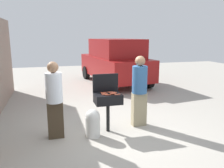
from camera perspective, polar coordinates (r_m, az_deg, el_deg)
name	(u,v)px	position (r m, az deg, el deg)	size (l,w,h in m)	color
ground_plane	(114,132)	(5.37, 0.44, -11.91)	(24.00, 24.00, 0.00)	#9E998E
bbq_grill	(108,100)	(5.19, -1.03, -3.97)	(0.60, 0.44, 0.89)	black
grill_lid_open	(105,83)	(5.31, -1.64, 0.30)	(0.60, 0.05, 0.42)	black
hot_dog_0	(108,95)	(5.02, -1.05, -2.70)	(0.03, 0.03, 0.13)	#AD4228
hot_dog_1	(113,94)	(5.13, 0.26, -2.38)	(0.03, 0.03, 0.13)	#AD4228
hot_dog_2	(105,94)	(5.06, -1.73, -2.60)	(0.03, 0.03, 0.13)	#B74C33
hot_dog_3	(104,93)	(5.21, -2.12, -2.15)	(0.03, 0.03, 0.13)	#AD4228
hot_dog_4	(104,94)	(5.12, -1.95, -2.41)	(0.03, 0.03, 0.13)	#B74C33
hot_dog_5	(117,94)	(5.05, 1.34, -2.61)	(0.03, 0.03, 0.13)	#C6593D
hot_dog_6	(110,92)	(5.25, -0.50, -2.04)	(0.03, 0.03, 0.13)	#AD4228
hot_dog_7	(112,92)	(5.23, -0.07, -2.10)	(0.03, 0.03, 0.13)	#B74C33
hot_dog_8	(113,94)	(5.10, 0.13, -2.47)	(0.03, 0.03, 0.13)	#AD4228
hot_dog_9	(114,93)	(5.20, 0.53, -2.19)	(0.03, 0.03, 0.13)	#C6593D
propane_tank	(93,123)	(5.06, -4.80, -9.53)	(0.32, 0.32, 0.62)	silver
person_left	(54,97)	(4.97, -14.14, -3.27)	(0.35, 0.35, 1.66)	#3F3323
person_right	(139,89)	(5.53, 6.85, -1.14)	(0.36, 0.36, 1.71)	gray
parked_minivan	(115,61)	(10.50, 0.74, 5.71)	(2.48, 4.61, 2.02)	maroon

